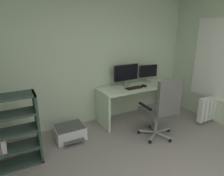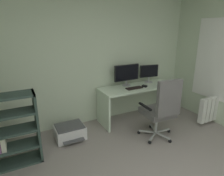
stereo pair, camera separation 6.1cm
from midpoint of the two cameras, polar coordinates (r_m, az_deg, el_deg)
The scene contains 11 objects.
wall_back at distance 3.85m, azimuth -7.27°, elevation 8.19°, with size 4.46×0.10×2.56m, color beige.
window_pane at distance 4.31m, azimuth 29.01°, elevation 7.00°, with size 0.01×1.12×1.49m, color white.
window_frame at distance 4.30m, azimuth 28.96°, elevation 7.00°, with size 0.02×1.20×1.57m, color white.
desk at distance 4.12m, azimuth 7.02°, elevation -1.78°, with size 1.65×0.58×0.72m.
monitor_main at distance 4.02m, azimuth 3.72°, elevation 4.30°, with size 0.56×0.18×0.44m.
monitor_secondary at distance 4.35m, azimuth 10.10°, elevation 4.65°, with size 0.43×0.18×0.38m.
keyboard at distance 3.89m, azimuth 5.94°, elevation 0.03°, with size 0.34×0.13×0.02m, color black.
computer_mouse at distance 4.03m, azimuth 8.88°, elevation 0.62°, with size 0.06×0.10×0.03m, color black.
office_chair at distance 3.40m, azimuth 13.78°, elevation -5.63°, with size 0.62×0.63×1.11m.
printer at distance 3.60m, azimuth -12.67°, elevation -12.45°, with size 0.50×0.49×0.24m.
radiator at distance 4.47m, azimuth 26.56°, elevation -5.22°, with size 0.68×0.10×0.50m.
Camera 1 is at (-1.40, -0.80, 1.88)m, focal length 31.31 mm.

